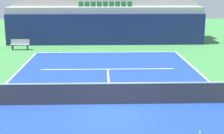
# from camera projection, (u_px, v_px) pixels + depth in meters

# --- Properties ---
(ground_plane) EXTENTS (80.00, 80.00, 0.00)m
(ground_plane) POSITION_uv_depth(u_px,v_px,m) (110.00, 104.00, 14.65)
(ground_plane) COLOR #387A3D
(court_surface) EXTENTS (11.00, 24.00, 0.01)m
(court_surface) POSITION_uv_depth(u_px,v_px,m) (110.00, 104.00, 14.65)
(court_surface) COLOR navy
(court_surface) RESTS_ON ground_plane
(baseline_far) EXTENTS (11.00, 0.10, 0.00)m
(baseline_far) POSITION_uv_depth(u_px,v_px,m) (106.00, 52.00, 26.26)
(baseline_far) COLOR white
(baseline_far) RESTS_ON court_surface
(service_line_far) EXTENTS (8.26, 0.10, 0.00)m
(service_line_far) POSITION_uv_depth(u_px,v_px,m) (108.00, 69.00, 20.87)
(service_line_far) COLOR white
(service_line_far) RESTS_ON court_surface
(centre_service_line) EXTENTS (0.10, 6.40, 0.00)m
(centre_service_line) POSITION_uv_depth(u_px,v_px,m) (109.00, 84.00, 17.76)
(centre_service_line) COLOR white
(centre_service_line) RESTS_ON court_surface
(back_wall) EXTENTS (17.40, 0.30, 2.70)m
(back_wall) POSITION_uv_depth(u_px,v_px,m) (106.00, 30.00, 29.29)
(back_wall) COLOR navy
(back_wall) RESTS_ON ground_plane
(stands_tier_lower) EXTENTS (17.40, 2.40, 3.26)m
(stands_tier_lower) POSITION_uv_depth(u_px,v_px,m) (106.00, 25.00, 30.53)
(stands_tier_lower) COLOR #9E9E99
(stands_tier_lower) RESTS_ON ground_plane
(stands_tier_upper) EXTENTS (17.40, 2.40, 4.32)m
(stands_tier_upper) POSITION_uv_depth(u_px,v_px,m) (105.00, 17.00, 32.74)
(stands_tier_upper) COLOR #9E9E99
(stands_tier_upper) RESTS_ON ground_plane
(seating_row_lower) EXTENTS (4.85, 0.44, 0.44)m
(seating_row_lower) POSITION_uv_depth(u_px,v_px,m) (105.00, 5.00, 30.22)
(seating_row_lower) COLOR #1E6633
(seating_row_lower) RESTS_ON stands_tier_lower
(tennis_net) EXTENTS (11.08, 0.08, 1.07)m
(tennis_net) POSITION_uv_depth(u_px,v_px,m) (110.00, 93.00, 14.53)
(tennis_net) COLOR black
(tennis_net) RESTS_ON court_surface
(player_bench) EXTENTS (1.50, 0.40, 0.85)m
(player_bench) POSITION_uv_depth(u_px,v_px,m) (20.00, 44.00, 27.21)
(player_bench) COLOR #99999E
(player_bench) RESTS_ON ground_plane
(tennis_ball_2) EXTENTS (0.07, 0.07, 0.07)m
(tennis_ball_2) POSITION_uv_depth(u_px,v_px,m) (200.00, 132.00, 11.74)
(tennis_ball_2) COLOR #CCE033
(tennis_ball_2) RESTS_ON court_surface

